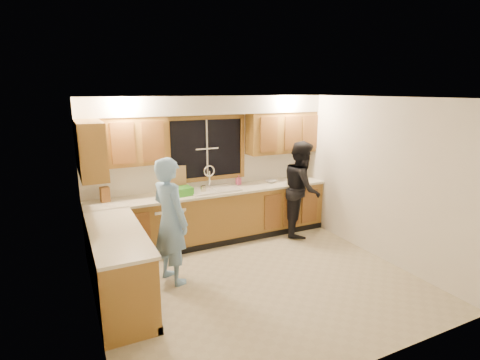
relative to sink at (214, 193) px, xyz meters
name	(u,v)px	position (x,y,z in m)	size (l,w,h in m)	color
floor	(258,281)	(0.00, -1.60, -0.86)	(4.20, 4.20, 0.00)	#BAAF8F
ceiling	(260,98)	(0.00, -1.60, 1.64)	(4.20, 4.20, 0.00)	white
wall_back	(207,168)	(0.00, 0.30, 0.39)	(4.20, 4.20, 0.00)	white
wall_left	(88,218)	(-2.10, -1.60, 0.39)	(3.80, 3.80, 0.00)	white
wall_right	(377,179)	(2.10, -1.60, 0.39)	(3.80, 3.80, 0.00)	white
base_cabinets_back	(214,217)	(0.00, 0.00, -0.42)	(4.20, 0.60, 0.88)	olive
base_cabinets_left	(118,267)	(-1.80, -1.25, -0.42)	(0.60, 1.90, 0.88)	olive
countertop_back	(214,192)	(0.00, -0.02, 0.04)	(4.20, 0.63, 0.04)	beige
countertop_left	(116,233)	(-1.79, -1.25, 0.04)	(0.63, 1.90, 0.04)	beige
upper_cabinets_left	(123,142)	(-1.43, 0.13, 0.96)	(1.35, 0.33, 0.75)	olive
upper_cabinets_right	(282,133)	(1.43, 0.13, 0.96)	(1.35, 0.33, 0.75)	olive
upper_cabinets_return	(91,150)	(-1.94, -0.48, 0.96)	(0.33, 0.90, 0.75)	olive
soffit	(209,105)	(0.00, 0.12, 1.49)	(4.20, 0.35, 0.30)	silver
window_frame	(207,149)	(0.00, 0.29, 0.74)	(1.44, 0.03, 1.14)	black
sink	(214,193)	(0.00, 0.00, 0.00)	(0.86, 0.52, 0.57)	silver
dishwasher	(167,226)	(-0.85, -0.01, -0.45)	(0.60, 0.56, 0.82)	silver
stove	(126,288)	(-1.80, -1.82, -0.41)	(0.58, 0.75, 0.90)	silver
man	(170,221)	(-1.06, -1.06, 0.01)	(0.64, 0.42, 1.75)	#7CB1EA
woman	(302,188)	(1.56, -0.38, -0.01)	(0.84, 0.65, 1.72)	black
knife_block	(105,194)	(-1.75, 0.09, 0.17)	(0.13, 0.11, 0.24)	brown
cutting_board	(176,179)	(-0.59, 0.22, 0.27)	(0.33, 0.02, 0.44)	tan
dish_crate	(183,191)	(-0.57, -0.06, 0.12)	(0.28, 0.26, 0.13)	#339125
soap_bottle	(239,180)	(0.56, 0.18, 0.14)	(0.08, 0.08, 0.17)	#E1558B
bowl	(271,181)	(1.16, 0.04, 0.08)	(0.19, 0.19, 0.05)	silver
can_left	(203,190)	(-0.23, -0.08, 0.11)	(0.06, 0.06, 0.12)	beige
can_right	(204,189)	(-0.21, -0.08, 0.12)	(0.07, 0.07, 0.12)	beige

